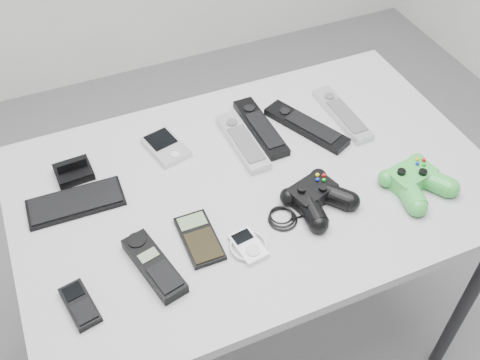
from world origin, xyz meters
name	(u,v)px	position (x,y,z in m)	size (l,w,h in m)	color
floor	(249,359)	(0.00, 0.00, 0.00)	(3.50, 3.50, 0.00)	slate
desk	(255,200)	(0.04, 0.07, 0.71)	(1.16, 0.75, 0.78)	#ACACAF
pda_keyboard	(76,202)	(-0.38, 0.17, 0.78)	(0.22, 0.09, 0.01)	black
dock_bracket	(73,168)	(-0.36, 0.27, 0.80)	(0.09, 0.08, 0.05)	black
pda	(166,146)	(-0.13, 0.27, 0.79)	(0.08, 0.13, 0.02)	#BAB9C1
remote_silver_a	(243,141)	(0.06, 0.21, 0.79)	(0.06, 0.23, 0.03)	#BAB9C1
remote_black_a	(261,127)	(0.13, 0.24, 0.79)	(0.06, 0.24, 0.02)	black
remote_black_b	(306,126)	(0.24, 0.20, 0.79)	(0.06, 0.25, 0.02)	black
remote_silver_b	(342,114)	(0.36, 0.20, 0.79)	(0.05, 0.23, 0.02)	#B8B8BF
mobile_phone	(80,305)	(-0.43, -0.11, 0.79)	(0.05, 0.11, 0.02)	black
cordless_handset	(154,265)	(-0.26, -0.08, 0.79)	(0.06, 0.18, 0.03)	black
calculator	(199,238)	(-0.15, -0.04, 0.78)	(0.07, 0.15, 0.01)	black
mp3_player	(248,246)	(-0.06, -0.10, 0.78)	(0.08, 0.09, 0.02)	white
controller_black	(317,196)	(0.14, -0.05, 0.80)	(0.26, 0.16, 0.05)	black
controller_green	(416,180)	(0.38, -0.09, 0.80)	(0.15, 0.16, 0.05)	#24872B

